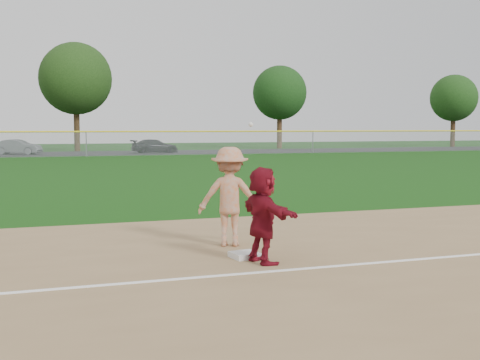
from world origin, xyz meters
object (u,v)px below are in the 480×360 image
object	(u,v)px
base_runner	(263,215)
car_mid	(18,147)
car_right	(155,146)
first_base	(244,255)

from	to	relation	value
base_runner	car_mid	size ratio (longest dim) A/B	0.42
base_runner	car_right	bearing A→B (deg)	-18.53
first_base	base_runner	xyz separation A→B (m)	(0.17, -0.47, 0.77)
first_base	car_right	size ratio (longest dim) A/B	0.10
first_base	car_mid	xyz separation A→B (m)	(-5.01, 45.40, 0.59)
first_base	car_right	distance (m)	45.21
car_right	first_base	bearing A→B (deg)	164.08
base_runner	car_mid	distance (m)	46.16
car_mid	car_right	world-z (taller)	car_mid
first_base	base_runner	size ratio (longest dim) A/B	0.27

